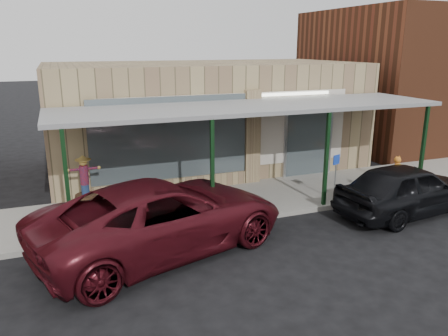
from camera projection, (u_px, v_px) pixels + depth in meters
name	position (u px, v px, depth m)	size (l,w,h in m)	color
ground	(309.00, 247.00, 10.87)	(120.00, 120.00, 0.00)	black
sidewalk	(250.00, 199.00, 14.09)	(40.00, 3.20, 0.15)	gray
storefront	(205.00, 116.00, 17.64)	(12.00, 6.25, 4.20)	tan
awning	(252.00, 108.00, 13.25)	(12.00, 3.00, 3.04)	gray
block_buildings_near	(241.00, 71.00, 18.81)	(61.00, 8.00, 8.00)	brown
barrel_scarecrow	(85.00, 190.00, 12.98)	(0.98, 0.74, 1.62)	#452F1B
barrel_pumpkin	(390.00, 179.00, 15.11)	(0.76, 0.76, 0.71)	#452F1B
handicap_sign	(336.00, 171.00, 13.53)	(0.29, 0.12, 1.46)	gray
parked_sedan	(407.00, 189.00, 12.83)	(4.74, 2.34, 1.56)	black
car_maroon	(163.00, 216.00, 10.55)	(2.88, 6.26, 1.74)	#4C0F17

